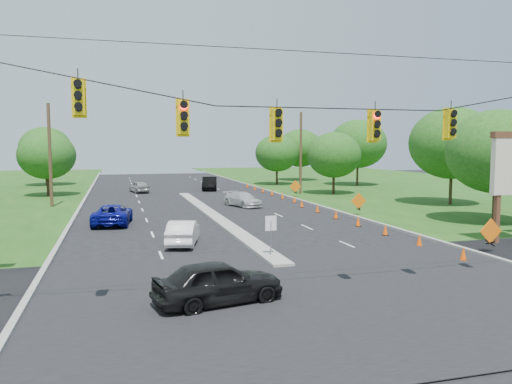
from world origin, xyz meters
name	(u,v)px	position (x,y,z in m)	size (l,w,h in m)	color
ground	(320,294)	(0.00, 0.00, 0.00)	(160.00, 160.00, 0.00)	black
cross_street	(320,294)	(0.00, 0.00, 0.00)	(160.00, 14.00, 0.02)	black
curb_left	(81,206)	(-10.10, 30.00, 0.00)	(0.25, 110.00, 0.16)	gray
curb_right	(296,200)	(10.10, 30.00, 0.00)	(0.25, 110.00, 0.16)	gray
median	(212,216)	(0.00, 21.00, 0.00)	(1.00, 34.00, 0.18)	gray
median_sign	(271,228)	(0.00, 6.00, 1.46)	(0.55, 0.06, 2.05)	gray
signal_span	(332,158)	(-0.05, -1.00, 4.97)	(25.60, 0.32, 9.00)	#422D1C
utility_pole_far_left	(50,156)	(-12.50, 30.00, 4.50)	(0.28, 0.28, 9.00)	#422D1C
utility_pole_far_right	(301,153)	(12.50, 35.00, 4.50)	(0.28, 0.28, 9.00)	#422D1C
cone_0	(463,254)	(8.46, 3.00, 0.35)	(0.32, 0.32, 0.70)	#FD4F06
cone_1	(419,240)	(8.46, 6.50, 0.35)	(0.32, 0.32, 0.70)	#FD4F06
cone_2	(385,230)	(8.46, 10.00, 0.35)	(0.32, 0.32, 0.70)	#FD4F06
cone_3	(358,221)	(8.46, 13.50, 0.35)	(0.32, 0.32, 0.70)	#FD4F06
cone_4	(336,214)	(8.46, 17.00, 0.35)	(0.32, 0.32, 0.70)	#FD4F06
cone_5	(317,208)	(8.46, 20.50, 0.35)	(0.32, 0.32, 0.70)	#FD4F06
cone_6	(302,203)	(8.46, 24.00, 0.35)	(0.32, 0.32, 0.70)	#FD4F06
cone_7	(294,199)	(9.06, 27.50, 0.35)	(0.32, 0.32, 0.70)	#FD4F06
cone_8	(282,196)	(9.06, 31.00, 0.35)	(0.32, 0.32, 0.70)	#FD4F06
cone_9	(272,192)	(9.06, 34.50, 0.35)	(0.32, 0.32, 0.70)	#FD4F06
cone_10	(263,190)	(9.06, 38.00, 0.35)	(0.32, 0.32, 0.70)	#FD4F06
cone_11	(255,187)	(9.06, 41.50, 0.35)	(0.32, 0.32, 0.70)	#FD4F06
cone_12	(247,185)	(9.06, 45.00, 0.35)	(0.32, 0.32, 0.70)	#FD4F06
work_sign_0	(491,232)	(10.80, 4.00, 1.09)	(1.27, 0.58, 1.37)	black
work_sign_1	(359,202)	(10.80, 18.00, 1.09)	(1.27, 0.58, 1.37)	black
work_sign_2	(295,187)	(10.80, 32.00, 1.09)	(1.27, 0.58, 1.37)	black
tree_5	(47,155)	(-14.00, 40.00, 4.34)	(5.88, 5.88, 6.86)	black
tree_6	(45,149)	(-16.00, 55.00, 4.96)	(6.72, 6.72, 7.84)	black
tree_7	(497,152)	(18.00, 12.00, 4.96)	(6.72, 6.72, 7.84)	black
tree_8	(452,143)	(22.00, 22.00, 5.58)	(7.56, 7.56, 8.82)	black
tree_9	(334,155)	(16.00, 34.00, 4.34)	(5.88, 5.88, 6.86)	black
tree_10	(358,144)	(24.00, 44.00, 5.58)	(7.56, 7.56, 8.82)	black
tree_11	(300,148)	(20.00, 55.00, 4.96)	(6.72, 6.72, 7.84)	black
tree_12	(277,153)	(14.00, 48.00, 4.34)	(5.88, 5.88, 6.86)	black
black_sedan	(218,282)	(-3.77, -0.07, 0.76)	(1.79, 4.45, 1.52)	black
white_sedan	(183,232)	(-3.60, 10.47, 0.68)	(1.43, 4.10, 1.35)	white
blue_pickup	(113,214)	(-7.33, 18.70, 0.71)	(2.34, 5.07, 1.41)	#0A0D7E
silver_car_far	(243,199)	(3.69, 26.08, 0.63)	(1.78, 4.37, 1.27)	#B7B7B7
silver_car_oncoming	(139,187)	(-4.53, 41.95, 0.66)	(1.56, 3.88, 1.32)	gray
dark_car_receding	(210,183)	(3.82, 42.98, 0.81)	(1.71, 4.90, 1.61)	black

